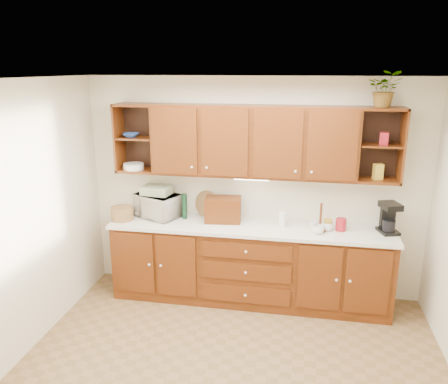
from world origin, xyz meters
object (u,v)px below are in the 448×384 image
at_px(bread_box, 223,209).
at_px(potted_plant, 385,89).
at_px(microwave, 157,205).
at_px(coffee_maker, 389,218).

bearing_deg(bread_box, potted_plant, -5.95).
distance_m(microwave, bread_box, 0.81).
bearing_deg(potted_plant, bread_box, 179.92).
xyz_separation_m(microwave, coffee_maker, (2.66, -0.04, 0.02)).
relative_size(microwave, bread_box, 1.24).
bearing_deg(microwave, coffee_maker, 22.90).
xyz_separation_m(coffee_maker, potted_plant, (-0.17, 0.02, 1.37)).
bearing_deg(microwave, bread_box, 22.40).
bearing_deg(coffee_maker, microwave, 162.06).
distance_m(bread_box, coffee_maker, 1.85).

